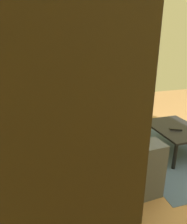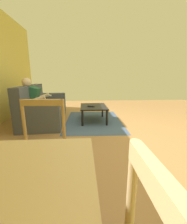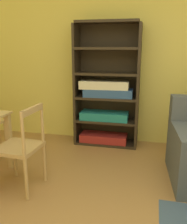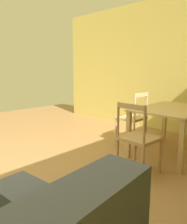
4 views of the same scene
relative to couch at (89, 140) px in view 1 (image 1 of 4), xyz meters
name	(u,v)px [view 1 (image 1 of 4)]	position (x,y,z in m)	size (l,w,h in m)	color
couch	(89,140)	(0.00, 0.00, 0.00)	(2.00, 1.02, 0.92)	#474C56
person_lounging	(92,129)	(-0.19, 0.02, 0.25)	(0.61, 0.93, 1.10)	#23563D
coffee_table	(176,130)	(-0.13, -1.31, 0.02)	(0.87, 0.65, 0.40)	black
tv_remote	(176,129)	(-0.20, -1.24, 0.08)	(0.05, 0.17, 0.02)	black
area_rug	(173,151)	(-0.13, -1.31, -0.33)	(2.00, 1.40, 0.01)	#3D5170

